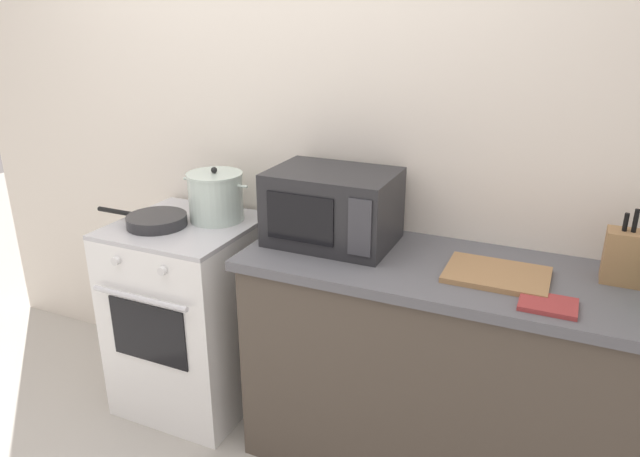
% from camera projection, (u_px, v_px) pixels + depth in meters
% --- Properties ---
extents(back_wall, '(4.40, 0.10, 2.50)m').
position_uv_depth(back_wall, '(350.00, 148.00, 2.57)').
color(back_wall, silver).
rests_on(back_wall, ground_plane).
extents(lower_cabinet_right, '(1.64, 0.56, 0.88)m').
position_uv_depth(lower_cabinet_right, '(454.00, 379.00, 2.32)').
color(lower_cabinet_right, '#4C4238').
rests_on(lower_cabinet_right, ground_plane).
extents(countertop_right, '(1.70, 0.60, 0.04)m').
position_uv_depth(countertop_right, '(464.00, 274.00, 2.16)').
color(countertop_right, '#59595E').
rests_on(countertop_right, lower_cabinet_right).
extents(stove, '(0.60, 0.64, 0.92)m').
position_uv_depth(stove, '(191.00, 314.00, 2.78)').
color(stove, white).
rests_on(stove, ground_plane).
extents(stock_pot, '(0.33, 0.25, 0.25)m').
position_uv_depth(stock_pot, '(216.00, 197.00, 2.63)').
color(stock_pot, silver).
rests_on(stock_pot, stove).
extents(frying_pan, '(0.46, 0.26, 0.05)m').
position_uv_depth(frying_pan, '(156.00, 220.00, 2.58)').
color(frying_pan, '#28282B').
rests_on(frying_pan, stove).
extents(microwave, '(0.50, 0.37, 0.30)m').
position_uv_depth(microwave, '(333.00, 207.00, 2.36)').
color(microwave, '#232326').
rests_on(microwave, countertop_right).
extents(cutting_board, '(0.36, 0.26, 0.02)m').
position_uv_depth(cutting_board, '(497.00, 275.00, 2.09)').
color(cutting_board, '#997047').
rests_on(cutting_board, countertop_right).
extents(knife_block, '(0.13, 0.10, 0.27)m').
position_uv_depth(knife_block, '(624.00, 256.00, 2.02)').
color(knife_block, '#997047').
rests_on(knife_block, countertop_right).
extents(oven_mitt, '(0.18, 0.14, 0.02)m').
position_uv_depth(oven_mitt, '(548.00, 304.00, 1.88)').
color(oven_mitt, '#993333').
rests_on(oven_mitt, countertop_right).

